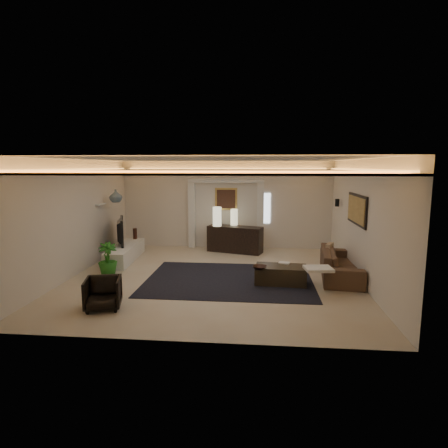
# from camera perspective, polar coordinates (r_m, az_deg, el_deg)

# --- Properties ---
(floor) EXTENTS (7.00, 7.00, 0.00)m
(floor) POSITION_cam_1_polar(r_m,az_deg,el_deg) (9.44, -1.57, -8.07)
(floor) COLOR beige
(floor) RESTS_ON ground
(ceiling) EXTENTS (7.00, 7.00, 0.00)m
(ceiling) POSITION_cam_1_polar(r_m,az_deg,el_deg) (9.03, -1.64, 9.83)
(ceiling) COLOR white
(ceiling) RESTS_ON ground
(wall_back) EXTENTS (7.00, 0.00, 7.00)m
(wall_back) POSITION_cam_1_polar(r_m,az_deg,el_deg) (12.58, 0.33, 2.94)
(wall_back) COLOR beige
(wall_back) RESTS_ON ground
(wall_front) EXTENTS (7.00, 0.00, 7.00)m
(wall_front) POSITION_cam_1_polar(r_m,az_deg,el_deg) (5.72, -5.86, -4.28)
(wall_front) COLOR beige
(wall_front) RESTS_ON ground
(wall_left) EXTENTS (0.00, 7.00, 7.00)m
(wall_left) POSITION_cam_1_polar(r_m,az_deg,el_deg) (10.16, -21.61, 0.90)
(wall_left) COLOR beige
(wall_left) RESTS_ON ground
(wall_right) EXTENTS (0.00, 7.00, 7.00)m
(wall_right) POSITION_cam_1_polar(r_m,az_deg,el_deg) (9.37, 20.16, 0.36)
(wall_right) COLOR beige
(wall_right) RESTS_ON ground
(cove_soffit) EXTENTS (7.00, 7.00, 0.04)m
(cove_soffit) POSITION_cam_1_polar(r_m,az_deg,el_deg) (9.03, -1.64, 8.05)
(cove_soffit) COLOR silver
(cove_soffit) RESTS_ON ceiling
(daylight_slit) EXTENTS (0.25, 0.03, 1.00)m
(daylight_slit) POSITION_cam_1_polar(r_m,az_deg,el_deg) (12.52, 6.49, 2.39)
(daylight_slit) COLOR white
(daylight_slit) RESTS_ON wall_back
(area_rug) EXTENTS (4.00, 3.00, 0.01)m
(area_rug) POSITION_cam_1_polar(r_m,az_deg,el_deg) (9.21, 0.78, -8.46)
(area_rug) COLOR black
(area_rug) RESTS_ON ground
(pilaster_left) EXTENTS (0.22, 0.20, 2.20)m
(pilaster_left) POSITION_cam_1_polar(r_m,az_deg,el_deg) (12.67, -4.90, 1.35)
(pilaster_left) COLOR silver
(pilaster_left) RESTS_ON ground
(pilaster_right) EXTENTS (0.22, 0.20, 2.20)m
(pilaster_right) POSITION_cam_1_polar(r_m,az_deg,el_deg) (12.47, 5.56, 1.22)
(pilaster_right) COLOR silver
(pilaster_right) RESTS_ON ground
(alcove_header) EXTENTS (2.52, 0.20, 0.12)m
(alcove_header) POSITION_cam_1_polar(r_m,az_deg,el_deg) (12.42, 0.29, 6.56)
(alcove_header) COLOR silver
(alcove_header) RESTS_ON wall_back
(painting_frame) EXTENTS (0.74, 0.04, 0.74)m
(painting_frame) POSITION_cam_1_polar(r_m,az_deg,el_deg) (12.53, 0.32, 3.83)
(painting_frame) COLOR tan
(painting_frame) RESTS_ON wall_back
(painting_canvas) EXTENTS (0.62, 0.02, 0.62)m
(painting_canvas) POSITION_cam_1_polar(r_m,az_deg,el_deg) (12.50, 0.31, 3.82)
(painting_canvas) COLOR #4C2D1E
(painting_canvas) RESTS_ON wall_back
(art_panel_frame) EXTENTS (0.04, 1.64, 0.74)m
(art_panel_frame) POSITION_cam_1_polar(r_m,az_deg,el_deg) (9.62, 19.62, 2.10)
(art_panel_frame) COLOR black
(art_panel_frame) RESTS_ON wall_right
(art_panel_gold) EXTENTS (0.02, 1.50, 0.62)m
(art_panel_gold) POSITION_cam_1_polar(r_m,az_deg,el_deg) (9.61, 19.48, 2.10)
(art_panel_gold) COLOR tan
(art_panel_gold) RESTS_ON wall_right
(wall_sconce) EXTENTS (0.12, 0.12, 0.22)m
(wall_sconce) POSITION_cam_1_polar(r_m,az_deg,el_deg) (11.44, 16.87, 3.13)
(wall_sconce) COLOR black
(wall_sconce) RESTS_ON wall_right
(wall_niche) EXTENTS (0.10, 0.55, 0.04)m
(wall_niche) POSITION_cam_1_polar(r_m,az_deg,el_deg) (11.37, -18.22, 2.87)
(wall_niche) COLOR silver
(wall_niche) RESTS_ON wall_left
(console) EXTENTS (1.83, 1.02, 0.87)m
(console) POSITION_cam_1_polar(r_m,az_deg,el_deg) (12.01, 1.69, -2.41)
(console) COLOR black
(console) RESTS_ON ground
(lamp_left) EXTENTS (0.34, 0.34, 0.62)m
(lamp_left) POSITION_cam_1_polar(r_m,az_deg,el_deg) (11.95, -1.06, 0.88)
(lamp_left) COLOR #FFF7CE
(lamp_left) RESTS_ON console
(lamp_right) EXTENTS (0.31, 0.31, 0.52)m
(lamp_right) POSITION_cam_1_polar(r_m,az_deg,el_deg) (12.17, 1.55, 1.03)
(lamp_right) COLOR #FFF7C1
(lamp_right) RESTS_ON console
(media_ledge) EXTENTS (0.74, 2.38, 0.44)m
(media_ledge) POSITION_cam_1_polar(r_m,az_deg,el_deg) (11.38, -14.81, -4.25)
(media_ledge) COLOR silver
(media_ledge) RESTS_ON ground
(tv) EXTENTS (1.33, 0.64, 0.78)m
(tv) POSITION_cam_1_polar(r_m,az_deg,el_deg) (11.54, -15.97, -1.00)
(tv) COLOR black
(tv) RESTS_ON media_ledge
(figurine) EXTENTS (0.16, 0.16, 0.34)m
(figurine) POSITION_cam_1_polar(r_m,az_deg,el_deg) (12.23, -13.42, -1.31)
(figurine) COLOR #3F2016
(figurine) RESTS_ON media_ledge
(ginger_jar) EXTENTS (0.49, 0.49, 0.39)m
(ginger_jar) POSITION_cam_1_polar(r_m,az_deg,el_deg) (11.60, -16.18, 4.14)
(ginger_jar) COLOR slate
(ginger_jar) RESTS_ON wall_niche
(plant) EXTENTS (0.64, 0.64, 0.83)m
(plant) POSITION_cam_1_polar(r_m,az_deg,el_deg) (9.97, -17.31, -5.08)
(plant) COLOR #206318
(plant) RESTS_ON ground
(sofa) EXTENTS (2.43, 1.20, 0.68)m
(sofa) POSITION_cam_1_polar(r_m,az_deg,el_deg) (9.80, 17.36, -5.76)
(sofa) COLOR #392016
(sofa) RESTS_ON ground
(throw_blanket) EXTENTS (0.64, 0.55, 0.06)m
(throw_blanket) POSITION_cam_1_polar(r_m,az_deg,el_deg) (8.37, 14.19, -6.63)
(throw_blanket) COLOR #FCE0BE
(throw_blanket) RESTS_ON sofa
(throw_pillow) EXTENTS (0.27, 0.41, 0.40)m
(throw_pillow) POSITION_cam_1_polar(r_m,az_deg,el_deg) (10.16, 15.76, -3.97)
(throw_pillow) COLOR #A08464
(throw_pillow) RESTS_ON sofa
(coffee_table) EXTENTS (1.23, 0.73, 0.44)m
(coffee_table) POSITION_cam_1_polar(r_m,az_deg,el_deg) (8.97, 8.63, -7.70)
(coffee_table) COLOR black
(coffee_table) RESTS_ON ground
(bowl) EXTENTS (0.40, 0.40, 0.08)m
(bowl) POSITION_cam_1_polar(r_m,az_deg,el_deg) (8.58, 5.49, -6.71)
(bowl) COLOR black
(bowl) RESTS_ON coffee_table
(magazine) EXTENTS (0.30, 0.25, 0.03)m
(magazine) POSITION_cam_1_polar(r_m,az_deg,el_deg) (9.15, 9.15, -5.96)
(magazine) COLOR white
(magazine) RESTS_ON coffee_table
(armchair) EXTENTS (0.81, 0.82, 0.62)m
(armchair) POSITION_cam_1_polar(r_m,az_deg,el_deg) (7.71, -17.96, -10.02)
(armchair) COLOR black
(armchair) RESTS_ON ground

